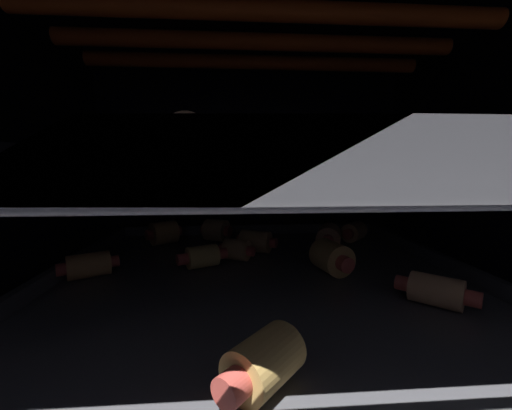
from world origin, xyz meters
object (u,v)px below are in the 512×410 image
Objects in this scene: pig_in_blanket_upper_2 at (175,141)px; pig_in_blanket_upper_6 at (177,152)px; pig_in_blanket_lower_5 at (436,291)px; pig_in_blanket_lower_10 at (202,256)px; oven_rack_lower at (262,291)px; pig_in_blanket_lower_9 at (264,361)px; pig_in_blanket_upper_1 at (308,152)px; baking_tray_lower at (262,282)px; pig_in_blanket_lower_3 at (331,257)px; pig_in_blanket_upper_5 at (214,148)px; pig_in_blanket_lower_6 at (354,232)px; oven_rack_upper at (263,180)px; pig_in_blanket_lower_8 at (164,233)px; pig_in_blanket_upper_7 at (236,155)px; pig_in_blanket_upper_3 at (88,147)px; pig_in_blanket_lower_4 at (89,265)px; pig_in_blanket_upper_8 at (495,146)px; pig_in_blanket_upper_4 at (369,142)px; pig_in_blanket_lower_7 at (257,241)px; pig_in_blanket_upper_0 at (146,154)px; baking_tray_upper at (263,169)px; heating_element at (263,28)px; pig_in_blanket_lower_0 at (237,250)px; pig_in_blanket_lower_1 at (216,230)px; pig_in_blanket_lower_2 at (329,237)px.

pig_in_blanket_upper_6 is at bearing 99.67° from pig_in_blanket_upper_2.
pig_in_blanket_lower_5 is 0.95× the size of pig_in_blanket_lower_10.
oven_rack_lower is 8.82× the size of pig_in_blanket_lower_5.
pig_in_blanket_lower_9 is 25.14cm from pig_in_blanket_upper_1.
oven_rack_lower is at bearing 90.00° from baking_tray_lower.
oven_rack_lower is at bearing 67.97° from pig_in_blanket_upper_2.
pig_in_blanket_lower_3 is 16.94cm from pig_in_blanket_upper_5.
pig_in_blanket_upper_6 is (-26.13, 0.06, 11.88)cm from pig_in_blanket_lower_6.
pig_in_blanket_lower_10 is 11.69cm from oven_rack_upper.
pig_in_blanket_upper_7 is at bearing 5.30° from pig_in_blanket_lower_8.
pig_in_blanket_lower_8 is at bearing 90.32° from pig_in_blanket_upper_3.
pig_in_blanket_upper_8 reaches higher than pig_in_blanket_lower_4.
pig_in_blanket_lower_5 is 17.87cm from oven_rack_upper.
pig_in_blanket_upper_8 is at bearing -54.20° from pig_in_blanket_lower_3.
oven_rack_upper reaches higher than pig_in_blanket_lower_9.
pig_in_blanket_upper_6 is at bearing 150.95° from pig_in_blanket_upper_1.
pig_in_blanket_lower_9 is at bearing -33.27° from pig_in_blanket_upper_3.
pig_in_blanket_upper_8 reaches higher than pig_in_blanket_lower_10.
pig_in_blanket_lower_4 is 0.99× the size of pig_in_blanket_lower_10.
pig_in_blanket_lower_8 is at bearing 140.66° from pig_in_blanket_lower_5.
pig_in_blanket_upper_4 reaches higher than pig_in_blanket_upper_8.
pig_in_blanket_upper_6 reaches higher than pig_in_blanket_upper_3.
pig_in_blanket_lower_5 is 0.11× the size of oven_rack_upper.
pig_in_blanket_lower_3 and pig_in_blanket_lower_8 have the same top height.
pig_in_blanket_upper_1 is (-7.99, 12.62, 11.75)cm from pig_in_blanket_lower_5.
pig_in_blanket_upper_7 is at bearing 71.07° from pig_in_blanket_lower_10.
pig_in_blanket_lower_7 is 1.02× the size of pig_in_blanket_upper_2.
pig_in_blanket_upper_1 reaches higher than baking_tray_lower.
pig_in_blanket_lower_6 is 34.59cm from pig_in_blanket_lower_9.
baking_tray_lower is 7.55× the size of pig_in_blanket_upper_3.
pig_in_blanket_upper_5 reaches higher than pig_in_blanket_lower_5.
pig_in_blanket_upper_8 is at bearing -18.85° from pig_in_blanket_lower_4.
pig_in_blanket_upper_0 is 27.53cm from pig_in_blanket_upper_2.
baking_tray_lower is 1.00× the size of baking_tray_upper.
oven_rack_lower is at bearing 90.00° from heating_element.
pig_in_blanket_lower_8 is at bearing 131.17° from oven_rack_upper.
heating_element is 8.90× the size of pig_in_blanket_lower_0.
pig_in_blanket_upper_3 is (-11.55, 7.58, 11.45)cm from pig_in_blanket_lower_9.
pig_in_blanket_upper_3 reaches higher than pig_in_blanket_lower_7.
pig_in_blanket_upper_0 is (-8.77, -4.38, 11.28)cm from pig_in_blanket_lower_1.
pig_in_blanket_lower_1 is 12.89cm from pig_in_blanket_upper_6.
pig_in_blanket_upper_7 is (11.85, 4.10, -0.07)cm from pig_in_blanket_upper_0.
pig_in_blanket_upper_6 reaches higher than pig_in_blanket_lower_3.
pig_in_blanket_lower_4 is 20.04cm from oven_rack_upper.
pig_in_blanket_upper_1 reaches higher than pig_in_blanket_upper_3.
pig_in_blanket_lower_8 is at bearing 121.29° from pig_in_blanket_lower_10.
pig_in_blanket_lower_5 is 34.75cm from pig_in_blanket_lower_8.
oven_rack_lower is 8.12× the size of pig_in_blanket_lower_2.
baking_tray_lower is 15.64cm from pig_in_blanket_lower_5.
pig_in_blanket_upper_4 reaches higher than pig_in_blanket_lower_1.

